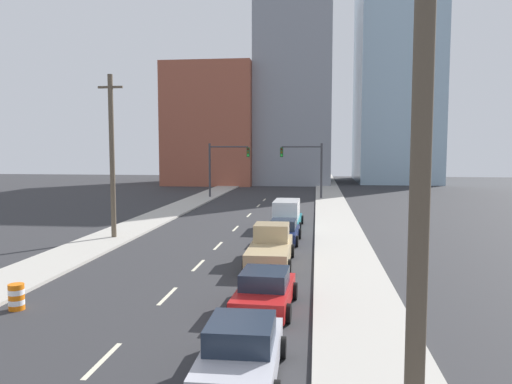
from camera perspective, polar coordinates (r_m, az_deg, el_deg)
sidewalk_left at (r=59.28m, az=-6.01°, el=-0.57°), size 3.29×105.90×0.14m
sidewalk_right at (r=57.80m, az=8.46°, el=-0.74°), size 3.29×105.90×0.14m
lane_stripe_at_8m at (r=15.18m, az=-17.11°, el=-17.89°), size 0.16×2.40×0.01m
lane_stripe_at_14m at (r=20.54m, az=-10.07°, el=-11.61°), size 0.16×2.40×0.01m
lane_stripe_at_19m at (r=25.40m, az=-6.60°, el=-8.32°), size 0.16×2.40×0.01m
lane_stripe_at_25m at (r=30.21m, az=-4.35°, el=-6.14°), size 0.16×2.40×0.01m
lane_stripe_at_31m at (r=36.53m, az=-2.35°, el=-4.18°), size 0.16×2.40×0.01m
lane_stripe_at_38m at (r=43.65m, az=-0.81°, el=-2.66°), size 0.16×2.40×0.01m
lane_stripe_at_45m at (r=50.68m, az=0.28°, el=-1.58°), size 0.16×2.40×0.01m
lane_stripe_at_51m at (r=56.40m, az=0.96°, el=-0.90°), size 0.16×2.40×0.01m
building_brick_left at (r=83.66m, az=-4.78°, el=7.54°), size 14.00×16.00×19.02m
building_office_center at (r=86.46m, az=4.42°, el=11.39°), size 12.00×20.00×30.83m
building_glass_right at (r=91.82m, az=15.66°, el=13.25°), size 13.00×20.00×38.47m
traffic_signal_left at (r=58.40m, az=-4.00°, el=3.39°), size 4.85×0.35×6.39m
traffic_signal_right at (r=57.35m, az=6.12°, el=3.35°), size 4.85×0.35×6.39m
utility_pole_right_near at (r=8.09m, az=18.28°, el=1.97°), size 1.60×0.32×10.68m
utility_pole_left_mid at (r=33.09m, az=-16.13°, el=3.99°), size 1.60×0.32×10.48m
traffic_barrel at (r=20.43m, az=-25.70°, el=-10.75°), size 0.56×0.56×0.95m
sedan_silver at (r=13.35m, az=-1.72°, el=-17.82°), size 2.20×4.30×1.51m
sedan_red at (r=18.52m, az=1.02°, el=-11.27°), size 2.29×4.35×1.44m
pickup_truck_tan at (r=25.38m, az=1.67°, el=-6.45°), size 2.30×5.81×1.95m
sedan_navy at (r=31.12m, az=3.16°, el=-4.58°), size 2.13×4.30×1.43m
box_truck_teal at (r=36.75m, az=3.52°, el=-2.60°), size 2.37×5.77×2.05m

